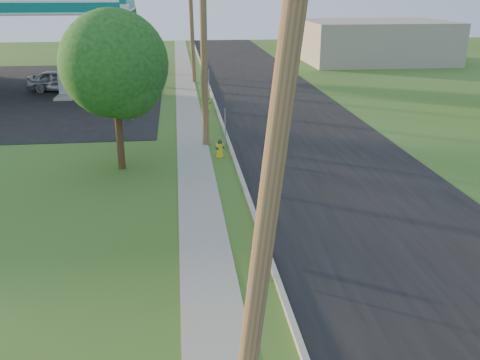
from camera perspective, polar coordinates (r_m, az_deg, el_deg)
name	(u,v)px	position (r m, az deg, el deg)	size (l,w,h in m)	color
road	(354,192)	(20.30, 12.05, -1.27)	(8.00, 120.00, 0.02)	black
curb	(247,195)	(19.40, 0.78, -1.61)	(0.15, 120.00, 0.15)	gray
sidewalk	(199,199)	(19.29, -4.38, -2.00)	(1.50, 120.00, 0.03)	#9B978C
utility_pole_near	(272,171)	(7.40, 3.48, 0.93)	(1.40, 0.32, 9.48)	brown
utility_pole_mid	(204,39)	(25.02, -3.89, 14.75)	(1.40, 0.32, 9.80)	brown
utility_pole_far	(191,19)	(42.97, -5.20, 16.69)	(1.40, 0.32, 9.50)	brown
sign_post_near	(267,245)	(13.75, 2.90, -6.91)	(0.05, 0.04, 2.00)	gray
sign_post_mid	(225,129)	(24.77, -1.58, 5.44)	(0.05, 0.04, 2.00)	gray
sign_post_far	(209,84)	(36.68, -3.33, 10.19)	(0.05, 0.04, 2.00)	gray
fuel_pump_ne	(66,86)	(39.19, -18.07, 9.48)	(1.20, 3.20, 1.90)	gray
fuel_pump_se	(76,77)	(43.07, -17.10, 10.45)	(1.20, 3.20, 1.90)	gray
price_pylon	(126,21)	(30.55, -12.11, 16.22)	(0.34, 2.04, 6.85)	gray
distant_building	(376,42)	(56.73, 14.29, 14.12)	(14.00, 10.00, 4.00)	#9E9589
tree_verge	(117,68)	(21.98, -13.02, 11.51)	(4.27, 4.27, 6.47)	#3D2817
tree_lot	(110,16)	(50.86, -13.68, 16.67)	(4.87, 4.87, 7.38)	#3D2817
hydrant_near	(257,248)	(14.98, 1.88, -7.25)	(0.38, 0.34, 0.74)	yellow
hydrant_mid	(220,148)	(23.89, -2.17, 3.40)	(0.42, 0.38, 0.83)	yellow
hydrant_far	(207,103)	(33.37, -3.49, 8.16)	(0.42, 0.38, 0.82)	yellow
car_silver	(60,80)	(41.52, -18.64, 10.03)	(1.82, 4.53, 1.54)	#A3A5AB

